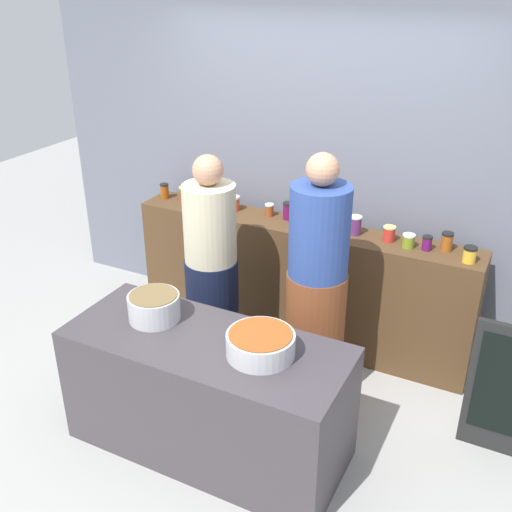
# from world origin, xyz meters

# --- Properties ---
(ground) EXTENTS (12.00, 12.00, 0.00)m
(ground) POSITION_xyz_m (0.00, 0.00, 0.00)
(ground) COLOR #9A9995
(storefront_wall) EXTENTS (4.80, 0.12, 3.00)m
(storefront_wall) POSITION_xyz_m (0.00, 1.45, 1.50)
(storefront_wall) COLOR slate
(storefront_wall) RESTS_ON ground
(display_shelf) EXTENTS (2.70, 0.36, 0.98)m
(display_shelf) POSITION_xyz_m (0.00, 1.10, 0.49)
(display_shelf) COLOR #4C341E
(display_shelf) RESTS_ON ground
(prep_table) EXTENTS (1.70, 0.70, 0.79)m
(prep_table) POSITION_xyz_m (0.00, -0.30, 0.39)
(prep_table) COLOR #3C363B
(prep_table) RESTS_ON ground
(preserve_jar_0) EXTENTS (0.07, 0.07, 0.13)m
(preserve_jar_0) POSITION_xyz_m (-1.25, 1.12, 1.05)
(preserve_jar_0) COLOR #8C400E
(preserve_jar_0) RESTS_ON display_shelf
(preserve_jar_1) EXTENTS (0.07, 0.07, 0.12)m
(preserve_jar_1) POSITION_xyz_m (-1.08, 1.15, 1.04)
(preserve_jar_1) COLOR #A5361E
(preserve_jar_1) RESTS_ON display_shelf
(preserve_jar_2) EXTENTS (0.08, 0.08, 0.10)m
(preserve_jar_2) POSITION_xyz_m (-0.93, 1.11, 1.03)
(preserve_jar_2) COLOR gold
(preserve_jar_2) RESTS_ON display_shelf
(preserve_jar_3) EXTENTS (0.08, 0.08, 0.11)m
(preserve_jar_3) POSITION_xyz_m (-0.79, 1.03, 1.04)
(preserve_jar_3) COLOR olive
(preserve_jar_3) RESTS_ON display_shelf
(preserve_jar_4) EXTENTS (0.09, 0.09, 0.12)m
(preserve_jar_4) POSITION_xyz_m (-0.60, 1.14, 1.04)
(preserve_jar_4) COLOR #BA3C22
(preserve_jar_4) RESTS_ON display_shelf
(preserve_jar_5) EXTENTS (0.07, 0.07, 0.10)m
(preserve_jar_5) POSITION_xyz_m (-0.30, 1.16, 1.03)
(preserve_jar_5) COLOR brown
(preserve_jar_5) RESTS_ON display_shelf
(preserve_jar_6) EXTENTS (0.09, 0.09, 0.13)m
(preserve_jar_6) POSITION_xyz_m (-0.14, 1.17, 1.05)
(preserve_jar_6) COLOR #5A1145
(preserve_jar_6) RESTS_ON display_shelf
(preserve_jar_7) EXTENTS (0.08, 0.08, 0.12)m
(preserve_jar_7) POSITION_xyz_m (0.03, 1.09, 1.04)
(preserve_jar_7) COLOR olive
(preserve_jar_7) RESTS_ON display_shelf
(preserve_jar_8) EXTENTS (0.08, 0.08, 0.11)m
(preserve_jar_8) POSITION_xyz_m (0.15, 1.14, 1.04)
(preserve_jar_8) COLOR #AB3417
(preserve_jar_8) RESTS_ON display_shelf
(preserve_jar_9) EXTENTS (0.07, 0.07, 0.12)m
(preserve_jar_9) POSITION_xyz_m (0.28, 1.13, 1.04)
(preserve_jar_9) COLOR #521D45
(preserve_jar_9) RESTS_ON display_shelf
(preserve_jar_10) EXTENTS (0.09, 0.09, 0.14)m
(preserve_jar_10) POSITION_xyz_m (0.41, 1.12, 1.05)
(preserve_jar_10) COLOR #5A295E
(preserve_jar_10) RESTS_ON display_shelf
(preserve_jar_11) EXTENTS (0.09, 0.09, 0.11)m
(preserve_jar_11) POSITION_xyz_m (0.66, 1.12, 1.04)
(preserve_jar_11) COLOR red
(preserve_jar_11) RESTS_ON display_shelf
(preserve_jar_12) EXTENTS (0.09, 0.09, 0.10)m
(preserve_jar_12) POSITION_xyz_m (0.81, 1.07, 1.03)
(preserve_jar_12) COLOR olive
(preserve_jar_12) RESTS_ON display_shelf
(preserve_jar_13) EXTENTS (0.07, 0.07, 0.10)m
(preserve_jar_13) POSITION_xyz_m (0.94, 1.09, 1.03)
(preserve_jar_13) COLOR #571256
(preserve_jar_13) RESTS_ON display_shelf
(preserve_jar_14) EXTENTS (0.08, 0.08, 0.13)m
(preserve_jar_14) POSITION_xyz_m (1.06, 1.14, 1.05)
(preserve_jar_14) COLOR #924B17
(preserve_jar_14) RESTS_ON display_shelf
(preserve_jar_15) EXTENTS (0.09, 0.09, 0.11)m
(preserve_jar_15) POSITION_xyz_m (1.23, 1.03, 1.04)
(preserve_jar_15) COLOR gold
(preserve_jar_15) RESTS_ON display_shelf
(cooking_pot_left) EXTENTS (0.32, 0.32, 0.17)m
(cooking_pot_left) POSITION_xyz_m (-0.40, -0.23, 0.87)
(cooking_pot_left) COLOR #B7B7BC
(cooking_pot_left) RESTS_ON prep_table
(cooking_pot_center) EXTENTS (0.39, 0.39, 0.14)m
(cooking_pot_center) POSITION_xyz_m (0.35, -0.28, 0.86)
(cooking_pot_center) COLOR #B7B7BC
(cooking_pot_center) RESTS_ON prep_table
(cook_with_tongs) EXTENTS (0.38, 0.38, 1.65)m
(cook_with_tongs) POSITION_xyz_m (-0.39, 0.43, 0.74)
(cook_with_tongs) COLOR black
(cook_with_tongs) RESTS_ON ground
(cook_in_cap) EXTENTS (0.40, 0.40, 1.76)m
(cook_in_cap) POSITION_xyz_m (0.39, 0.45, 0.80)
(cook_in_cap) COLOR brown
(cook_in_cap) RESTS_ON ground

